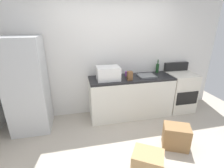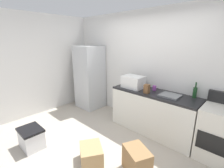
% 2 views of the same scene
% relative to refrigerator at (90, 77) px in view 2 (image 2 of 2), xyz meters
% --- Properties ---
extents(ground_plane, '(6.00, 6.00, 0.00)m').
position_rel_refrigerator_xyz_m(ground_plane, '(1.75, -1.15, -0.89)').
color(ground_plane, '#B2A899').
extents(wall_back, '(5.00, 0.10, 2.60)m').
position_rel_refrigerator_xyz_m(wall_back, '(1.75, 0.40, 0.41)').
color(wall_back, silver).
rests_on(wall_back, ground_plane).
extents(wall_left, '(0.10, 3.20, 2.60)m').
position_rel_refrigerator_xyz_m(wall_left, '(-0.70, -1.15, 0.41)').
color(wall_left, silver).
rests_on(wall_left, ground_plane).
extents(kitchen_counter, '(1.80, 0.60, 0.90)m').
position_rel_refrigerator_xyz_m(kitchen_counter, '(2.05, 0.05, -0.44)').
color(kitchen_counter, silver).
rests_on(kitchen_counter, ground_plane).
extents(refrigerator, '(0.68, 0.66, 1.79)m').
position_rel_refrigerator_xyz_m(refrigerator, '(0.00, 0.00, 0.00)').
color(refrigerator, silver).
rests_on(refrigerator, ground_plane).
extents(stove_oven, '(0.60, 0.61, 1.10)m').
position_rel_refrigerator_xyz_m(stove_oven, '(3.27, 0.06, -0.43)').
color(stove_oven, silver).
rests_on(stove_oven, ground_plane).
extents(microwave, '(0.46, 0.34, 0.27)m').
position_rel_refrigerator_xyz_m(microwave, '(1.54, 0.01, 0.14)').
color(microwave, white).
rests_on(microwave, kitchen_counter).
extents(sink_basin, '(0.36, 0.32, 0.03)m').
position_rel_refrigerator_xyz_m(sink_basin, '(2.39, 0.04, 0.02)').
color(sink_basin, slate).
rests_on(sink_basin, kitchen_counter).
extents(wine_bottle, '(0.07, 0.07, 0.30)m').
position_rel_refrigerator_xyz_m(wine_bottle, '(2.76, 0.27, 0.12)').
color(wine_bottle, '#193F1E').
rests_on(wine_bottle, kitchen_counter).
extents(coffee_mug, '(0.08, 0.08, 0.10)m').
position_rel_refrigerator_xyz_m(coffee_mug, '(1.99, 0.17, 0.06)').
color(coffee_mug, purple).
rests_on(coffee_mug, kitchen_counter).
extents(knife_block, '(0.10, 0.10, 0.18)m').
position_rel_refrigerator_xyz_m(knife_block, '(1.96, -0.10, 0.10)').
color(knife_block, brown).
rests_on(knife_block, kitchen_counter).
extents(cardboard_box_large, '(0.54, 0.51, 0.29)m').
position_rel_refrigerator_xyz_m(cardboard_box_large, '(1.81, -1.47, -0.75)').
color(cardboard_box_large, tan).
rests_on(cardboard_box_large, ground_plane).
extents(cardboard_box_medium, '(0.51, 0.45, 0.40)m').
position_rel_refrigerator_xyz_m(cardboard_box_medium, '(2.46, -1.13, -0.69)').
color(cardboard_box_medium, olive).
rests_on(cardboard_box_medium, ground_plane).
extents(storage_bin, '(0.46, 0.36, 0.38)m').
position_rel_refrigerator_xyz_m(storage_bin, '(0.70, -1.98, -0.70)').
color(storage_bin, silver).
rests_on(storage_bin, ground_plane).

